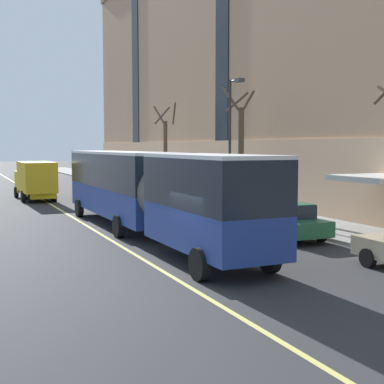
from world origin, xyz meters
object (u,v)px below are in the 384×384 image
(street_tree_far_uptown, at_px, (240,150))
(parked_car_white_4, at_px, (129,185))
(city_bus, at_px, (145,188))
(box_truck, at_px, (35,178))
(street_tree_far_downtown, at_px, (165,150))
(street_lamp, at_px, (232,132))
(taxi_cab, at_px, (40,190))
(parked_car_green_1, at_px, (284,220))
(parked_car_champagne_3, at_px, (170,195))

(street_tree_far_uptown, bearing_deg, parked_car_white_4, 100.82)
(city_bus, relative_size, box_truck, 2.89)
(street_tree_far_downtown, xyz_separation_m, street_lamp, (-1.07, -13.42, 1.11))
(taxi_cab, bearing_deg, box_truck, 109.41)
(street_tree_far_uptown, bearing_deg, parked_car_green_1, -107.46)
(parked_car_green_1, bearing_deg, parked_car_white_4, 89.60)
(taxi_cab, distance_m, street_lamp, 15.91)
(parked_car_white_4, height_order, street_tree_far_uptown, street_tree_far_uptown)
(parked_car_champagne_3, height_order, taxi_cab, same)
(parked_car_green_1, bearing_deg, box_truck, 109.65)
(parked_car_white_4, distance_m, street_tree_far_uptown, 14.63)
(city_bus, bearing_deg, parked_car_green_1, -28.68)
(street_tree_far_uptown, height_order, street_tree_far_downtown, street_tree_far_uptown)
(parked_car_green_1, height_order, box_truck, box_truck)
(street_tree_far_uptown, relative_size, street_lamp, 0.97)
(box_truck, bearing_deg, parked_car_white_4, 13.15)
(parked_car_green_1, distance_m, street_tree_far_uptown, 9.95)
(parked_car_white_4, bearing_deg, street_lamp, -83.64)
(city_bus, xyz_separation_m, street_tree_far_downtown, (8.23, 18.76, 1.53))
(street_tree_far_uptown, bearing_deg, street_tree_far_downtown, 89.86)
(parked_car_champagne_3, height_order, box_truck, box_truck)
(street_tree_far_downtown, bearing_deg, parked_car_green_1, -97.56)
(street_tree_far_uptown, bearing_deg, street_lamp, -142.87)
(street_tree_far_downtown, bearing_deg, street_tree_far_uptown, -90.14)
(parked_car_green_1, xyz_separation_m, street_tree_far_downtown, (2.88, 21.69, 2.90))
(box_truck, relative_size, street_tree_far_uptown, 0.89)
(parked_car_green_1, bearing_deg, parked_car_champagne_3, 90.38)
(city_bus, distance_m, street_lamp, 9.32)
(city_bus, height_order, taxi_cab, city_bus)
(taxi_cab, relative_size, street_lamp, 0.57)
(parked_car_champagne_3, relative_size, street_lamp, 0.58)
(city_bus, distance_m, parked_car_white_4, 20.97)
(taxi_cab, bearing_deg, street_lamp, -53.38)
(city_bus, bearing_deg, parked_car_white_4, 74.72)
(parked_car_white_4, bearing_deg, parked_car_champagne_3, -91.45)
(taxi_cab, distance_m, street_tree_far_downtown, 10.70)
(city_bus, xyz_separation_m, taxi_cab, (-2.01, 17.70, -1.37))
(parked_car_green_1, distance_m, taxi_cab, 21.91)
(city_bus, relative_size, street_tree_far_uptown, 2.58)
(taxi_cab, bearing_deg, parked_car_champagne_3, -45.09)
(box_truck, height_order, street_tree_far_uptown, street_tree_far_uptown)
(parked_car_champagne_3, relative_size, taxi_cab, 1.03)
(city_bus, height_order, parked_car_champagne_3, city_bus)
(parked_car_green_1, xyz_separation_m, parked_car_champagne_3, (-0.09, 13.33, -0.00))
(taxi_cab, xyz_separation_m, street_lamp, (9.18, -12.36, 4.01))
(street_tree_far_downtown, relative_size, street_lamp, 0.96)
(parked_car_green_1, height_order, street_tree_far_downtown, street_tree_far_downtown)
(taxi_cab, bearing_deg, street_tree_far_uptown, -48.56)
(taxi_cab, bearing_deg, parked_car_white_4, 18.30)
(street_lamp, bearing_deg, parked_car_white_4, 96.36)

